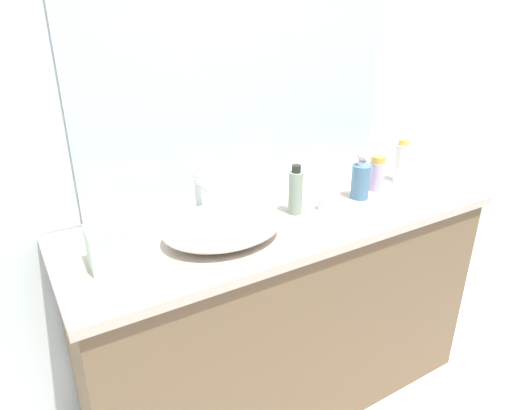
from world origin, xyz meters
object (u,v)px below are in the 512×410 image
at_px(lotion_bottle, 296,192).
at_px(perfume_bottle, 401,162).
at_px(sink_basin, 223,226).
at_px(candle_jar, 324,204).
at_px(soap_dispenser, 361,179).
at_px(spray_can, 377,174).
at_px(tissue_box, 108,245).

xyz_separation_m(lotion_bottle, perfume_bottle, (0.61, 0.04, 0.00)).
distance_m(sink_basin, lotion_bottle, 0.34).
relative_size(sink_basin, candle_jar, 8.34).
height_order(sink_basin, candle_jar, sink_basin).
distance_m(soap_dispenser, perfume_bottle, 0.30).
bearing_deg(sink_basin, spray_can, 5.10).
relative_size(lotion_bottle, tissue_box, 1.14).
relative_size(spray_can, tissue_box, 0.89).
height_order(soap_dispenser, lotion_bottle, soap_dispenser).
bearing_deg(spray_can, soap_dispenser, -165.03).
height_order(sink_basin, spray_can, spray_can).
bearing_deg(lotion_bottle, tissue_box, -177.63).
xyz_separation_m(perfume_bottle, spray_can, (-0.17, -0.02, -0.02)).
xyz_separation_m(sink_basin, soap_dispenser, (0.65, 0.04, 0.03)).
bearing_deg(sink_basin, candle_jar, 2.62).
bearing_deg(sink_basin, perfume_bottle, 5.54).
height_order(tissue_box, candle_jar, tissue_box).
bearing_deg(candle_jar, soap_dispenser, 4.27).
xyz_separation_m(soap_dispenser, perfume_bottle, (0.29, 0.06, 0.01)).
relative_size(perfume_bottle, spray_can, 1.28).
height_order(lotion_bottle, candle_jar, lotion_bottle).
distance_m(sink_basin, tissue_box, 0.38).
distance_m(spray_can, candle_jar, 0.33).
bearing_deg(spray_can, sink_basin, -174.90).
height_order(spray_can, candle_jar, spray_can).
distance_m(soap_dispenser, lotion_bottle, 0.32).
bearing_deg(lotion_bottle, candle_jar, -12.57).
height_order(lotion_bottle, spray_can, lotion_bottle).
relative_size(spray_can, candle_jar, 3.00).
height_order(perfume_bottle, spray_can, perfume_bottle).
bearing_deg(perfume_bottle, spray_can, -172.44).
height_order(lotion_bottle, perfume_bottle, same).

